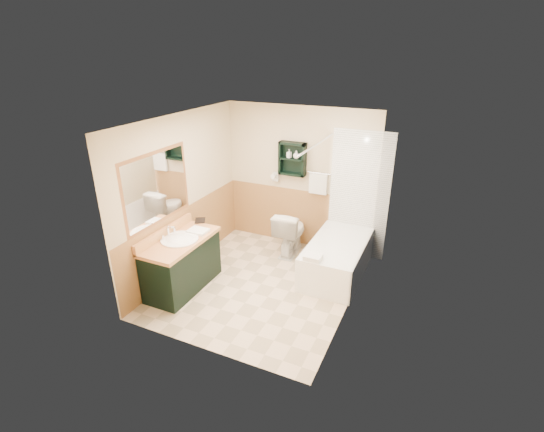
{
  "coord_description": "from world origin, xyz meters",
  "views": [
    {
      "loc": [
        2.2,
        -4.45,
        3.25
      ],
      "look_at": [
        0.08,
        0.2,
        1.04
      ],
      "focal_mm": 26.0,
      "sensor_mm": 36.0,
      "label": 1
    }
  ],
  "objects": [
    {
      "name": "hair_dryer",
      "position": [
        -0.4,
        1.43,
        1.2
      ],
      "size": [
        0.1,
        0.24,
        0.18
      ],
      "primitive_type": null,
      "color": "white",
      "rests_on": "back_wall"
    },
    {
      "name": "ceiling",
      "position": [
        0.0,
        0.0,
        2.42
      ],
      "size": [
        2.6,
        3.0,
        0.04
      ],
      "primitive_type": "cube",
      "color": "white",
      "rests_on": "back_wall"
    },
    {
      "name": "tile_right",
      "position": [
        1.28,
        0.75,
        1.05
      ],
      "size": [
        1.5,
        1.5,
        2.1
      ],
      "primitive_type": null,
      "color": "white",
      "rests_on": "right_wall"
    },
    {
      "name": "floor",
      "position": [
        0.0,
        0.0,
        0.0
      ],
      "size": [
        3.0,
        3.0,
        0.0
      ],
      "primitive_type": "plane",
      "color": "beige",
      "rests_on": "ground"
    },
    {
      "name": "vanity_book",
      "position": [
        -1.16,
        0.08,
        0.88
      ],
      "size": [
        0.14,
        0.09,
        0.21
      ],
      "primitive_type": "imported",
      "rotation": [
        0.0,
        0.0,
        0.53
      ],
      "color": "black",
      "rests_on": "vanity"
    },
    {
      "name": "toilet",
      "position": [
        0.01,
        1.1,
        0.38
      ],
      "size": [
        0.47,
        0.79,
        0.76
      ],
      "primitive_type": "imported",
      "rotation": [
        0.0,
        0.0,
        3.2
      ],
      "color": "white",
      "rests_on": "ground"
    },
    {
      "name": "mirror_frame",
      "position": [
        -1.27,
        -0.55,
        1.5
      ],
      "size": [
        1.3,
        1.3,
        1.0
      ],
      "primitive_type": null,
      "color": "brown",
      "rests_on": "left_wall"
    },
    {
      "name": "curtain_rod",
      "position": [
        0.53,
        0.75,
        2.0
      ],
      "size": [
        0.03,
        1.6,
        0.03
      ],
      "primitive_type": "cylinder",
      "rotation": [
        1.57,
        0.0,
        0.0
      ],
      "color": "silver",
      "rests_on": "back_wall"
    },
    {
      "name": "wainscot_left",
      "position": [
        -1.29,
        0.0,
        0.5
      ],
      "size": [
        2.98,
        2.98,
        1.0
      ],
      "primitive_type": null,
      "color": "tan",
      "rests_on": "left_wall"
    },
    {
      "name": "left_wall",
      "position": [
        -1.32,
        0.0,
        1.2
      ],
      "size": [
        0.04,
        3.0,
        2.4
      ],
      "primitive_type": "cube",
      "color": "#F6E7C0",
      "rests_on": "ground"
    },
    {
      "name": "counter_towel",
      "position": [
        -0.89,
        -0.23,
        0.79
      ],
      "size": [
        0.28,
        0.22,
        0.04
      ],
      "primitive_type": "cube",
      "color": "white",
      "rests_on": "vanity"
    },
    {
      "name": "towel_bar",
      "position": [
        0.35,
        1.45,
        1.35
      ],
      "size": [
        0.4,
        0.06,
        0.4
      ],
      "primitive_type": null,
      "color": "white",
      "rests_on": "back_wall"
    },
    {
      "name": "soap_bottle_a",
      "position": [
        -0.15,
        1.4,
        1.6
      ],
      "size": [
        0.09,
        0.15,
        0.06
      ],
      "primitive_type": "imported",
      "rotation": [
        0.0,
        0.0,
        -0.24
      ],
      "color": "white",
      "rests_on": "wall_shelf"
    },
    {
      "name": "right_wall",
      "position": [
        1.32,
        0.0,
        1.2
      ],
      "size": [
        0.04,
        3.0,
        2.4
      ],
      "primitive_type": "cube",
      "color": "#F6E7C0",
      "rests_on": "ground"
    },
    {
      "name": "vanity",
      "position": [
        -0.99,
        -0.53,
        0.39
      ],
      "size": [
        0.59,
        1.22,
        0.77
      ],
      "primitive_type": "cube",
      "color": "black",
      "rests_on": "ground"
    },
    {
      "name": "tile_accent",
      "position": [
        1.27,
        0.75,
        1.9
      ],
      "size": [
        1.5,
        1.5,
        0.1
      ],
      "primitive_type": null,
      "color": "#134425",
      "rests_on": "right_wall"
    },
    {
      "name": "wainscot_back",
      "position": [
        0.0,
        1.49,
        0.5
      ],
      "size": [
        2.58,
        2.58,
        1.0
      ],
      "primitive_type": null,
      "color": "tan",
      "rests_on": "back_wall"
    },
    {
      "name": "soap_bottle_b",
      "position": [
        -0.03,
        1.4,
        1.62
      ],
      "size": [
        0.12,
        0.14,
        0.1
      ],
      "primitive_type": "imported",
      "rotation": [
        0.0,
        0.0,
        0.1
      ],
      "color": "white",
      "rests_on": "wall_shelf"
    },
    {
      "name": "shower_curtain",
      "position": [
        0.53,
        0.92,
        1.15
      ],
      "size": [
        1.05,
        1.05,
        1.7
      ],
      "primitive_type": null,
      "color": "beige",
      "rests_on": "curtain_rod"
    },
    {
      "name": "tub_towel",
      "position": [
        0.75,
        0.11,
        0.57
      ],
      "size": [
        0.24,
        0.2,
        0.07
      ],
      "primitive_type": "cube",
      "color": "white",
      "rests_on": "bathtub"
    },
    {
      "name": "back_wall",
      "position": [
        0.0,
        1.52,
        1.2
      ],
      "size": [
        2.6,
        0.04,
        2.4
      ],
      "primitive_type": "cube",
      "color": "#F6E7C0",
      "rests_on": "ground"
    },
    {
      "name": "wall_shelf",
      "position": [
        -0.1,
        1.41,
        1.55
      ],
      "size": [
        0.45,
        0.15,
        0.55
      ],
      "primitive_type": "cube",
      "color": "black",
      "rests_on": "back_wall"
    },
    {
      "name": "mirror_glass",
      "position": [
        -1.27,
        -0.55,
        1.5
      ],
      "size": [
        1.2,
        1.2,
        0.9
      ],
      "primitive_type": null,
      "color": "white",
      "rests_on": "left_wall"
    },
    {
      "name": "bathtub",
      "position": [
        0.93,
        0.76,
        0.27
      ],
      "size": [
        0.8,
        1.5,
        0.53
      ],
      "primitive_type": "cube",
      "color": "white",
      "rests_on": "ground"
    },
    {
      "name": "tile_back",
      "position": [
        1.03,
        1.48,
        1.05
      ],
      "size": [
        0.95,
        0.95,
        2.1
      ],
      "primitive_type": null,
      "color": "white",
      "rests_on": "back_wall"
    }
  ]
}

